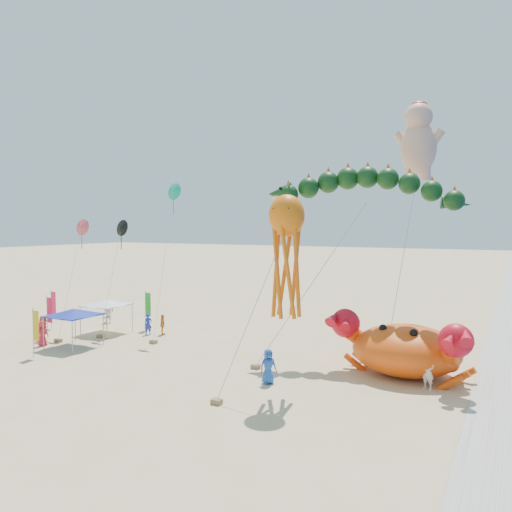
{
  "coord_description": "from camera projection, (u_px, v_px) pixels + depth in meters",
  "views": [
    {
      "loc": [
        12.83,
        -26.28,
        8.49
      ],
      "look_at": [
        -2.0,
        2.0,
        6.5
      ],
      "focal_mm": 35.0,
      "sensor_mm": 36.0,
      "label": 1
    }
  ],
  "objects": [
    {
      "name": "ground",
      "position": [
        270.0,
        368.0,
        29.7
      ],
      "size": [
        320.0,
        320.0,
        0.0
      ],
      "primitive_type": "plane",
      "color": "#D1B784",
      "rests_on": "ground"
    },
    {
      "name": "octopus_kite",
      "position": [
        286.0,
        247.0,
        24.82
      ],
      "size": [
        3.39,
        4.06,
        10.01
      ],
      "color": "orange",
      "rests_on": "ground"
    },
    {
      "name": "feather_flags",
      "position": [
        74.0,
        311.0,
        37.53
      ],
      "size": [
        7.79,
        9.97,
        3.2
      ],
      "color": "gray",
      "rests_on": "ground"
    },
    {
      "name": "canopy_blue",
      "position": [
        73.0,
        312.0,
        34.53
      ],
      "size": [
        3.32,
        3.32,
        2.71
      ],
      "color": "gray",
      "rests_on": "ground"
    },
    {
      "name": "crab_inflatable",
      "position": [
        406.0,
        348.0,
        27.91
      ],
      "size": [
        8.18,
        6.4,
        3.58
      ],
      "color": "#EC4B0C",
      "rests_on": "ground"
    },
    {
      "name": "dragon_kite",
      "position": [
        364.0,
        194.0,
        30.99
      ],
      "size": [
        12.18,
        7.72,
        11.77
      ],
      "color": "black",
      "rests_on": "ground"
    },
    {
      "name": "foam_strip",
      "position": [
        493.0,
        400.0,
        24.14
      ],
      "size": [
        320.0,
        320.0,
        0.0
      ],
      "primitive_type": "plane",
      "color": "silver",
      "rests_on": "ground"
    },
    {
      "name": "small_kites",
      "position": [
        123.0,
        228.0,
        38.04
      ],
      "size": [
        8.39,
        5.93,
        11.7
      ],
      "color": "#0E9F7F",
      "rests_on": "ground"
    },
    {
      "name": "cherub_kite",
      "position": [
        418.0,
        138.0,
        33.9
      ],
      "size": [
        2.42,
        6.78,
        16.88
      ],
      "color": "#EFAC92",
      "rests_on": "ground"
    },
    {
      "name": "canopy_white",
      "position": [
        106.0,
        302.0,
        39.02
      ],
      "size": [
        3.31,
        3.31,
        2.71
      ],
      "color": "gray",
      "rests_on": "ground"
    },
    {
      "name": "beachgoers",
      "position": [
        125.0,
        329.0,
        36.57
      ],
      "size": [
        30.32,
        11.45,
        1.89
      ],
      "color": "red",
      "rests_on": "ground"
    }
  ]
}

